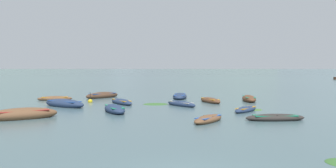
{
  "coord_description": "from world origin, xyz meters",
  "views": [
    {
      "loc": [
        -0.12,
        -9.31,
        3.27
      ],
      "look_at": [
        -1.96,
        35.1,
        1.12
      ],
      "focal_mm": 35.82,
      "sensor_mm": 36.0,
      "label": 1
    }
  ],
  "objects_px": {
    "rowboat_5": "(249,99)",
    "mooring_buoy": "(90,101)",
    "rowboat_3": "(246,110)",
    "rowboat_1": "(181,104)",
    "rowboat_4": "(180,96)",
    "rowboat_0": "(64,104)",
    "rowboat_12": "(55,99)",
    "rowboat_7": "(22,114)",
    "rowboat_11": "(102,95)",
    "rowboat_2": "(121,102)",
    "rowboat_9": "(208,119)",
    "rowboat_10": "(210,101)",
    "rowboat_6": "(275,118)",
    "rowboat_8": "(114,109)"
  },
  "relations": [
    {
      "from": "rowboat_1",
      "to": "rowboat_4",
      "type": "xyz_separation_m",
      "value": [
        -0.16,
        7.22,
        0.04
      ]
    },
    {
      "from": "rowboat_0",
      "to": "rowboat_8",
      "type": "bearing_deg",
      "value": -33.57
    },
    {
      "from": "rowboat_2",
      "to": "rowboat_3",
      "type": "xyz_separation_m",
      "value": [
        10.26,
        -4.99,
        -0.03
      ]
    },
    {
      "from": "rowboat_4",
      "to": "rowboat_12",
      "type": "relative_size",
      "value": 1.27
    },
    {
      "from": "rowboat_5",
      "to": "rowboat_10",
      "type": "relative_size",
      "value": 1.03
    },
    {
      "from": "rowboat_10",
      "to": "mooring_buoy",
      "type": "height_order",
      "value": "mooring_buoy"
    },
    {
      "from": "rowboat_7",
      "to": "rowboat_9",
      "type": "relative_size",
      "value": 1.4
    },
    {
      "from": "rowboat_10",
      "to": "rowboat_11",
      "type": "height_order",
      "value": "rowboat_11"
    },
    {
      "from": "rowboat_3",
      "to": "rowboat_10",
      "type": "xyz_separation_m",
      "value": [
        -2.08,
        6.52,
        0.03
      ]
    },
    {
      "from": "rowboat_1",
      "to": "rowboat_12",
      "type": "relative_size",
      "value": 0.95
    },
    {
      "from": "rowboat_12",
      "to": "rowboat_11",
      "type": "bearing_deg",
      "value": 35.55
    },
    {
      "from": "rowboat_5",
      "to": "mooring_buoy",
      "type": "xyz_separation_m",
      "value": [
        -15.27,
        -1.83,
        -0.12
      ]
    },
    {
      "from": "rowboat_3",
      "to": "rowboat_4",
      "type": "height_order",
      "value": "rowboat_4"
    },
    {
      "from": "rowboat_8",
      "to": "mooring_buoy",
      "type": "height_order",
      "value": "mooring_buoy"
    },
    {
      "from": "rowboat_2",
      "to": "rowboat_5",
      "type": "xyz_separation_m",
      "value": [
        12.08,
        2.95,
        0.05
      ]
    },
    {
      "from": "rowboat_0",
      "to": "rowboat_2",
      "type": "height_order",
      "value": "rowboat_0"
    },
    {
      "from": "rowboat_2",
      "to": "rowboat_9",
      "type": "height_order",
      "value": "rowboat_2"
    },
    {
      "from": "rowboat_12",
      "to": "mooring_buoy",
      "type": "height_order",
      "value": "mooring_buoy"
    },
    {
      "from": "rowboat_3",
      "to": "mooring_buoy",
      "type": "relative_size",
      "value": 2.95
    },
    {
      "from": "rowboat_8",
      "to": "mooring_buoy",
      "type": "bearing_deg",
      "value": 118.52
    },
    {
      "from": "rowboat_7",
      "to": "rowboat_12",
      "type": "height_order",
      "value": "rowboat_7"
    },
    {
      "from": "rowboat_1",
      "to": "rowboat_3",
      "type": "xyz_separation_m",
      "value": [
        4.83,
        -3.52,
        -0.02
      ]
    },
    {
      "from": "rowboat_10",
      "to": "rowboat_3",
      "type": "bearing_deg",
      "value": -72.27
    },
    {
      "from": "rowboat_11",
      "to": "rowboat_10",
      "type": "bearing_deg",
      "value": -21.64
    },
    {
      "from": "mooring_buoy",
      "to": "rowboat_5",
      "type": "bearing_deg",
      "value": 6.84
    },
    {
      "from": "rowboat_5",
      "to": "mooring_buoy",
      "type": "bearing_deg",
      "value": -173.16
    },
    {
      "from": "rowboat_0",
      "to": "rowboat_8",
      "type": "height_order",
      "value": "rowboat_0"
    },
    {
      "from": "rowboat_9",
      "to": "rowboat_2",
      "type": "bearing_deg",
      "value": 125.61
    },
    {
      "from": "rowboat_11",
      "to": "rowboat_9",
      "type": "bearing_deg",
      "value": -57.15
    },
    {
      "from": "rowboat_0",
      "to": "rowboat_4",
      "type": "xyz_separation_m",
      "value": [
        9.69,
        8.15,
        -0.03
      ]
    },
    {
      "from": "rowboat_2",
      "to": "mooring_buoy",
      "type": "distance_m",
      "value": 3.37
    },
    {
      "from": "rowboat_4",
      "to": "rowboat_10",
      "type": "xyz_separation_m",
      "value": [
        2.9,
        -4.21,
        -0.03
      ]
    },
    {
      "from": "rowboat_2",
      "to": "rowboat_8",
      "type": "distance_m",
      "value": 5.69
    },
    {
      "from": "rowboat_12",
      "to": "rowboat_8",
      "type": "bearing_deg",
      "value": -48.15
    },
    {
      "from": "rowboat_5",
      "to": "rowboat_12",
      "type": "bearing_deg",
      "value": 179.59
    },
    {
      "from": "rowboat_2",
      "to": "rowboat_6",
      "type": "bearing_deg",
      "value": -39.04
    },
    {
      "from": "rowboat_8",
      "to": "rowboat_9",
      "type": "distance_m",
      "value": 7.83
    },
    {
      "from": "rowboat_0",
      "to": "rowboat_6",
      "type": "relative_size",
      "value": 1.2
    },
    {
      "from": "rowboat_6",
      "to": "rowboat_12",
      "type": "height_order",
      "value": "rowboat_12"
    },
    {
      "from": "rowboat_6",
      "to": "mooring_buoy",
      "type": "height_order",
      "value": "mooring_buoy"
    },
    {
      "from": "rowboat_0",
      "to": "rowboat_12",
      "type": "distance_m",
      "value": 6.22
    },
    {
      "from": "rowboat_2",
      "to": "rowboat_4",
      "type": "bearing_deg",
      "value": 47.46
    },
    {
      "from": "rowboat_9",
      "to": "rowboat_10",
      "type": "bearing_deg",
      "value": 84.58
    },
    {
      "from": "rowboat_9",
      "to": "rowboat_7",
      "type": "bearing_deg",
      "value": 176.43
    },
    {
      "from": "rowboat_2",
      "to": "rowboat_11",
      "type": "distance_m",
      "value": 6.85
    },
    {
      "from": "mooring_buoy",
      "to": "rowboat_4",
      "type": "bearing_deg",
      "value": 28.69
    },
    {
      "from": "rowboat_10",
      "to": "rowboat_9",
      "type": "bearing_deg",
      "value": -95.42
    },
    {
      "from": "rowboat_9",
      "to": "rowboat_1",
      "type": "bearing_deg",
      "value": 101.12
    },
    {
      "from": "rowboat_3",
      "to": "mooring_buoy",
      "type": "height_order",
      "value": "mooring_buoy"
    },
    {
      "from": "rowboat_3",
      "to": "rowboat_6",
      "type": "distance_m",
      "value": 4.3
    }
  ]
}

